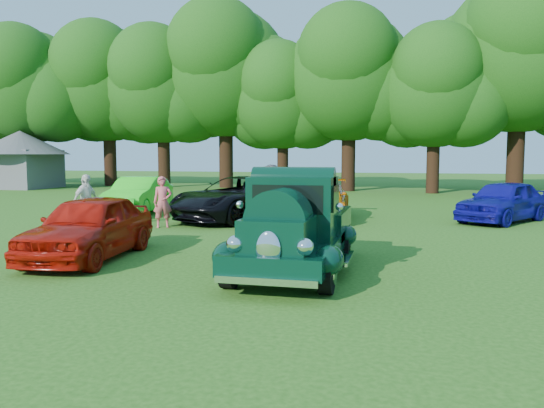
% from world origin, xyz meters
% --- Properties ---
extents(ground, '(120.00, 120.00, 0.00)m').
position_xyz_m(ground, '(0.00, 0.00, 0.00)').
color(ground, '#234F12').
rests_on(ground, ground).
extents(hero_pickup, '(2.17, 4.67, 1.82)m').
position_xyz_m(hero_pickup, '(1.22, -0.22, 0.79)').
color(hero_pickup, black).
rests_on(hero_pickup, ground).
extents(red_convertible, '(2.06, 4.21, 1.38)m').
position_xyz_m(red_convertible, '(-3.33, -0.04, 0.69)').
color(red_convertible, '#A31107').
rests_on(red_convertible, ground).
extents(back_car_lime, '(2.08, 4.43, 1.40)m').
position_xyz_m(back_car_lime, '(-6.55, 8.28, 0.70)').
color(back_car_lime, '#21C91A').
rests_on(back_car_lime, ground).
extents(back_car_black, '(4.42, 5.94, 1.50)m').
position_xyz_m(back_car_black, '(-2.24, 7.33, 0.75)').
color(back_car_black, black).
rests_on(back_car_black, ground).
extents(back_car_orange, '(2.22, 4.85, 1.38)m').
position_xyz_m(back_car_orange, '(0.43, 7.98, 0.69)').
color(back_car_orange, orange).
rests_on(back_car_orange, ground).
extents(back_car_blue, '(3.70, 4.31, 1.40)m').
position_xyz_m(back_car_blue, '(6.48, 8.87, 0.70)').
color(back_car_blue, '#0E0C85').
rests_on(back_car_blue, ground).
extents(spectator_pink, '(0.69, 0.61, 1.58)m').
position_xyz_m(spectator_pink, '(-3.96, 4.91, 0.79)').
color(spectator_pink, '#C45156').
rests_on(spectator_pink, ground).
extents(spectator_grey, '(1.18, 1.08, 1.95)m').
position_xyz_m(spectator_grey, '(-0.48, 4.80, 0.98)').
color(spectator_grey, slate).
rests_on(spectator_grey, ground).
extents(spectator_white, '(0.60, 1.03, 1.65)m').
position_xyz_m(spectator_white, '(-6.12, 4.15, 0.83)').
color(spectator_white, silver).
rests_on(spectator_white, ground).
extents(gazebo, '(6.40, 6.40, 3.90)m').
position_xyz_m(gazebo, '(-22.00, 21.00, 2.40)').
color(gazebo, '#55555A').
rests_on(gazebo, ground).
extents(tree_line, '(62.56, 10.31, 12.45)m').
position_xyz_m(tree_line, '(-1.08, 23.92, 7.08)').
color(tree_line, black).
rests_on(tree_line, ground).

